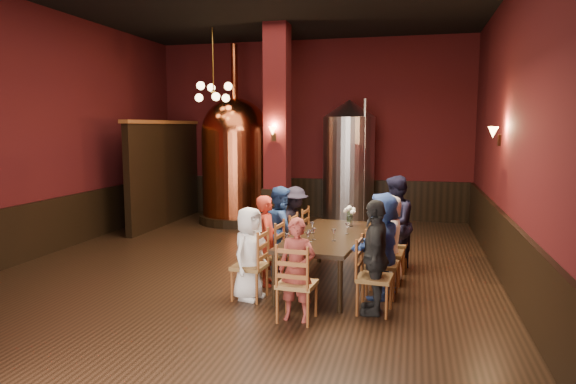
% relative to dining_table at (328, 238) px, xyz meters
% --- Properties ---
extents(room, '(10.00, 10.02, 4.50)m').
position_rel_dining_table_xyz_m(room, '(-1.38, 0.59, 1.56)').
color(room, black).
rests_on(room, ground).
extents(wainscot_right, '(0.08, 9.90, 1.00)m').
position_rel_dining_table_xyz_m(wainscot_right, '(2.58, 0.59, -0.19)').
color(wainscot_right, black).
rests_on(wainscot_right, ground).
extents(wainscot_back, '(7.90, 0.08, 1.00)m').
position_rel_dining_table_xyz_m(wainscot_back, '(-1.38, 5.55, -0.19)').
color(wainscot_back, black).
rests_on(wainscot_back, ground).
extents(wainscot_left, '(0.08, 9.90, 1.00)m').
position_rel_dining_table_xyz_m(wainscot_left, '(-5.34, 0.59, -0.19)').
color(wainscot_left, black).
rests_on(wainscot_left, ground).
extents(column, '(0.58, 0.58, 4.50)m').
position_rel_dining_table_xyz_m(column, '(-1.68, 3.39, 1.56)').
color(column, '#430E0E').
rests_on(column, ground).
extents(partition, '(0.22, 3.50, 2.40)m').
position_rel_dining_table_xyz_m(partition, '(-4.58, 3.79, 0.51)').
color(partition, black).
rests_on(partition, ground).
extents(pendant_cluster, '(0.90, 0.90, 1.70)m').
position_rel_dining_table_xyz_m(pendant_cluster, '(-3.18, 3.49, 2.41)').
color(pendant_cluster, '#A57226').
rests_on(pendant_cluster, room).
extents(sconce_wall, '(0.20, 0.20, 0.36)m').
position_rel_dining_table_xyz_m(sconce_wall, '(2.52, 1.39, 1.51)').
color(sconce_wall, black).
rests_on(sconce_wall, room).
extents(sconce_column, '(0.20, 0.20, 0.36)m').
position_rel_dining_table_xyz_m(sconce_column, '(-1.68, 3.09, 1.51)').
color(sconce_column, black).
rests_on(sconce_column, column).
extents(dining_table, '(1.19, 2.47, 0.75)m').
position_rel_dining_table_xyz_m(dining_table, '(0.00, 0.00, 0.00)').
color(dining_table, black).
rests_on(dining_table, ground).
extents(chair_0, '(0.50, 0.50, 0.92)m').
position_rel_dining_table_xyz_m(chair_0, '(-0.93, -0.93, -0.23)').
color(chair_0, brown).
rests_on(chair_0, ground).
extents(person_0, '(0.56, 0.71, 1.27)m').
position_rel_dining_table_xyz_m(person_0, '(-0.93, -0.93, -0.05)').
color(person_0, white).
rests_on(person_0, ground).
extents(chair_1, '(0.50, 0.50, 0.92)m').
position_rel_dining_table_xyz_m(chair_1, '(-0.87, -0.26, -0.23)').
color(chair_1, brown).
rests_on(chair_1, ground).
extents(person_1, '(0.43, 0.55, 1.34)m').
position_rel_dining_table_xyz_m(person_1, '(-0.87, -0.26, -0.02)').
color(person_1, '#B32F1E').
rests_on(person_1, ground).
extents(chair_2, '(0.50, 0.50, 0.92)m').
position_rel_dining_table_xyz_m(chair_2, '(-0.82, 0.40, -0.23)').
color(chair_2, brown).
rests_on(chair_2, ground).
extents(person_2, '(0.52, 0.75, 1.40)m').
position_rel_dining_table_xyz_m(person_2, '(-0.82, 0.40, 0.01)').
color(person_2, navy).
rests_on(person_2, ground).
extents(chair_3, '(0.50, 0.50, 0.92)m').
position_rel_dining_table_xyz_m(chair_3, '(-0.77, 1.07, -0.23)').
color(chair_3, brown).
rests_on(chair_3, ground).
extents(person_3, '(0.74, 0.97, 1.32)m').
position_rel_dining_table_xyz_m(person_3, '(-0.77, 1.07, -0.03)').
color(person_3, black).
rests_on(person_3, ground).
extents(chair_4, '(0.50, 0.50, 0.92)m').
position_rel_dining_table_xyz_m(chair_4, '(0.77, -1.07, -0.23)').
color(chair_4, brown).
rests_on(chair_4, ground).
extents(person_4, '(0.38, 0.86, 1.45)m').
position_rel_dining_table_xyz_m(person_4, '(0.77, -1.07, 0.04)').
color(person_4, black).
rests_on(person_4, ground).
extents(chair_5, '(0.50, 0.50, 0.92)m').
position_rel_dining_table_xyz_m(chair_5, '(0.82, -0.40, -0.23)').
color(chair_5, brown).
rests_on(chair_5, ground).
extents(person_5, '(0.77, 1.42, 1.46)m').
position_rel_dining_table_xyz_m(person_5, '(0.82, -0.40, 0.04)').
color(person_5, '#3A5DB0').
rests_on(person_5, ground).
extents(chair_6, '(0.50, 0.50, 0.92)m').
position_rel_dining_table_xyz_m(chair_6, '(0.87, 0.26, -0.23)').
color(chair_6, brown).
rests_on(chair_6, ground).
extents(person_6, '(0.43, 0.66, 1.34)m').
position_rel_dining_table_xyz_m(person_6, '(0.87, 0.26, -0.02)').
color(person_6, silver).
rests_on(person_6, ground).
extents(chair_7, '(0.50, 0.50, 0.92)m').
position_rel_dining_table_xyz_m(chair_7, '(0.93, 0.93, -0.23)').
color(chair_7, brown).
rests_on(chair_7, ground).
extents(person_7, '(0.51, 0.81, 1.56)m').
position_rel_dining_table_xyz_m(person_7, '(0.93, 0.93, 0.09)').
color(person_7, black).
rests_on(person_7, ground).
extents(chair_8, '(0.50, 0.50, 0.92)m').
position_rel_dining_table_xyz_m(chair_8, '(-0.13, -1.54, -0.23)').
color(chair_8, brown).
rests_on(chair_8, ground).
extents(person_8, '(0.48, 0.33, 1.26)m').
position_rel_dining_table_xyz_m(person_8, '(-0.13, -1.54, -0.06)').
color(person_8, brown).
rests_on(person_8, ground).
extents(copper_kettle, '(2.08, 2.08, 4.27)m').
position_rel_dining_table_xyz_m(copper_kettle, '(-3.00, 4.38, 0.87)').
color(copper_kettle, black).
rests_on(copper_kettle, ground).
extents(steel_vessel, '(1.31, 1.31, 2.97)m').
position_rel_dining_table_xyz_m(steel_vessel, '(-0.31, 4.86, 0.80)').
color(steel_vessel, '#B2B2B7').
rests_on(steel_vessel, ground).
extents(rose_vase, '(0.20, 0.20, 0.34)m').
position_rel_dining_table_xyz_m(rose_vase, '(0.23, 0.68, 0.28)').
color(rose_vase, white).
rests_on(rose_vase, dining_table).
extents(wine_glass_0, '(0.07, 0.07, 0.17)m').
position_rel_dining_table_xyz_m(wine_glass_0, '(-0.25, 0.03, 0.15)').
color(wine_glass_0, white).
rests_on(wine_glass_0, dining_table).
extents(wine_glass_1, '(0.07, 0.07, 0.17)m').
position_rel_dining_table_xyz_m(wine_glass_1, '(-0.41, -0.86, 0.15)').
color(wine_glass_1, white).
rests_on(wine_glass_1, dining_table).
extents(wine_glass_2, '(0.07, 0.07, 0.17)m').
position_rel_dining_table_xyz_m(wine_glass_2, '(0.27, 0.08, 0.15)').
color(wine_glass_2, white).
rests_on(wine_glass_2, dining_table).
extents(wine_glass_3, '(0.07, 0.07, 0.17)m').
position_rel_dining_table_xyz_m(wine_glass_3, '(-0.18, -0.56, 0.15)').
color(wine_glass_3, white).
rests_on(wine_glass_3, dining_table).
extents(wine_glass_4, '(0.07, 0.07, 0.17)m').
position_rel_dining_table_xyz_m(wine_glass_4, '(0.15, -0.42, 0.15)').
color(wine_glass_4, white).
rests_on(wine_glass_4, dining_table).
extents(wine_glass_5, '(0.07, 0.07, 0.17)m').
position_rel_dining_table_xyz_m(wine_glass_5, '(-0.14, -0.42, 0.15)').
color(wine_glass_5, white).
rests_on(wine_glass_5, dining_table).
extents(wine_glass_6, '(0.07, 0.07, 0.17)m').
position_rel_dining_table_xyz_m(wine_glass_6, '(-0.17, -0.70, 0.15)').
color(wine_glass_6, white).
rests_on(wine_glass_6, dining_table).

